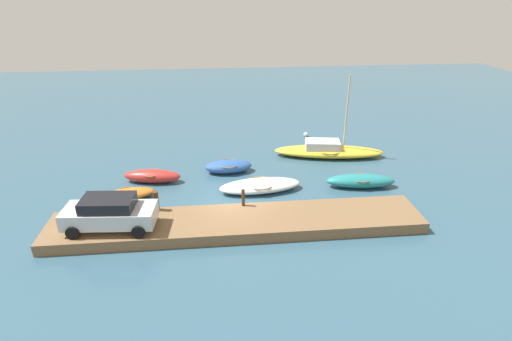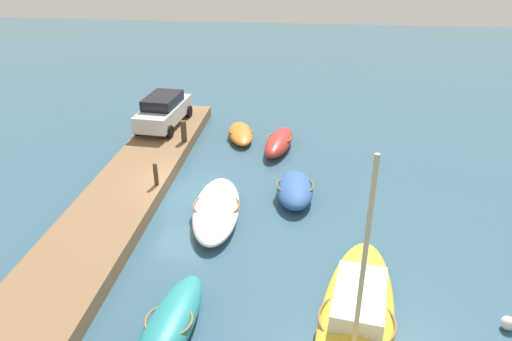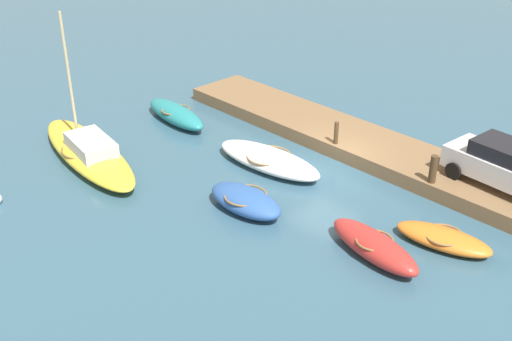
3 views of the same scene
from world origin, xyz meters
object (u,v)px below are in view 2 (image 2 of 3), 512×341
object	(u,v)px
rowboat_blue	(295,189)
mooring_post_west	(184,131)
marker_buoy	(508,323)
dinghy_orange	(241,133)
mooring_post_mid_west	(156,174)
motorboat_white	(216,209)
rowboat_teal	(169,326)
sailboat_yellow	(357,321)
rowboat_red	(279,142)
parked_car	(163,110)

from	to	relation	value
rowboat_blue	mooring_post_west	world-z (taller)	mooring_post_west
mooring_post_west	marker_buoy	world-z (taller)	mooring_post_west
dinghy_orange	mooring_post_mid_west	size ratio (longest dim) A/B	3.46
dinghy_orange	motorboat_white	world-z (taller)	motorboat_white
rowboat_teal	sailboat_yellow	xyz separation A→B (m)	(-0.72, 5.03, 0.05)
rowboat_red	marker_buoy	distance (m)	13.59
rowboat_teal	sailboat_yellow	distance (m)	5.08
sailboat_yellow	rowboat_red	world-z (taller)	sailboat_yellow
rowboat_teal	parked_car	bearing A→B (deg)	-157.76
dinghy_orange	marker_buoy	bearing A→B (deg)	23.36
sailboat_yellow	mooring_post_west	distance (m)	13.68
mooring_post_west	mooring_post_mid_west	world-z (taller)	mooring_post_west
parked_car	sailboat_yellow	bearing A→B (deg)	39.19
marker_buoy	parked_car	bearing A→B (deg)	-133.11
rowboat_teal	rowboat_red	distance (m)	13.08
dinghy_orange	rowboat_teal	bearing A→B (deg)	-12.59
rowboat_teal	mooring_post_mid_west	distance (m)	7.94
motorboat_white	marker_buoy	xyz separation A→B (m)	(4.83, 9.17, -0.16)
rowboat_red	parked_car	xyz separation A→B (m)	(-1.09, -6.21, 1.05)
sailboat_yellow	marker_buoy	distance (m)	4.29
dinghy_orange	parked_car	xyz separation A→B (m)	(0.12, -4.08, 1.17)
motorboat_white	parked_car	bearing A→B (deg)	-156.48
rowboat_teal	motorboat_white	bearing A→B (deg)	-175.26
rowboat_red	rowboat_teal	bearing A→B (deg)	0.05
mooring_post_mid_west	dinghy_orange	bearing A→B (deg)	159.36
sailboat_yellow	mooring_post_west	size ratio (longest dim) A/B	7.56
rowboat_red	marker_buoy	size ratio (longest dim) A/B	9.56
rowboat_red	mooring_post_mid_west	xyz separation A→B (m)	(5.46, -4.64, 0.67)
rowboat_red	mooring_post_west	bearing A→B (deg)	-70.30
motorboat_white	rowboat_blue	bearing A→B (deg)	116.06
rowboat_teal	mooring_post_mid_west	size ratio (longest dim) A/B	4.46
sailboat_yellow	dinghy_orange	bearing A→B (deg)	-150.30
sailboat_yellow	rowboat_blue	bearing A→B (deg)	-156.03
marker_buoy	mooring_post_mid_west	bearing A→B (deg)	-116.95
rowboat_blue	marker_buoy	distance (m)	9.10
dinghy_orange	motorboat_white	bearing A→B (deg)	-11.56
rowboat_blue	parked_car	distance (m)	9.43
rowboat_blue	motorboat_white	size ratio (longest dim) A/B	0.63
mooring_post_mid_west	parked_car	xyz separation A→B (m)	(-6.55, -1.57, 0.38)
dinghy_orange	mooring_post_mid_west	bearing A→B (deg)	-33.67
rowboat_teal	motorboat_white	size ratio (longest dim) A/B	0.85
dinghy_orange	marker_buoy	xyz separation A→B (m)	(12.71, 9.37, -0.10)
motorboat_white	marker_buoy	distance (m)	10.36
rowboat_teal	sailboat_yellow	bearing A→B (deg)	103.70
rowboat_blue	marker_buoy	size ratio (longest dim) A/B	8.12
mooring_post_mid_west	motorboat_white	bearing A→B (deg)	65.99
rowboat_blue	rowboat_red	world-z (taller)	rowboat_red
rowboat_teal	motorboat_white	world-z (taller)	rowboat_teal
parked_car	marker_buoy	size ratio (longest dim) A/B	11.39
rowboat_teal	mooring_post_west	world-z (taller)	mooring_post_west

